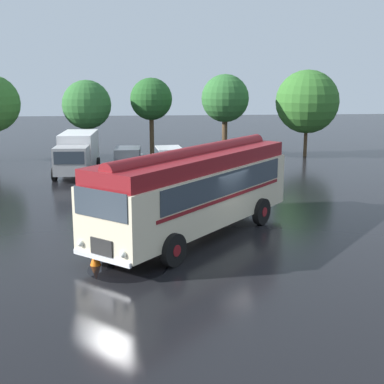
{
  "coord_description": "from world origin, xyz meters",
  "views": [
    {
      "loc": [
        -2.71,
        -19.68,
        6.12
      ],
      "look_at": [
        -0.9,
        1.4,
        1.4
      ],
      "focal_mm": 50.0,
      "sensor_mm": 36.0,
      "label": 1
    }
  ],
  "objects": [
    {
      "name": "ground_plane",
      "position": [
        0.0,
        0.0,
        0.0
      ],
      "size": [
        120.0,
        120.0,
        0.0
      ],
      "primitive_type": "plane",
      "color": "black"
    },
    {
      "name": "vintage_bus",
      "position": [
        -0.91,
        -0.1,
        1.89
      ],
      "size": [
        8.37,
        9.28,
        3.49
      ],
      "color": "beige",
      "rests_on": "ground"
    },
    {
      "name": "car_near_left",
      "position": [
        -3.87,
        12.89,
        0.85
      ],
      "size": [
        2.06,
        4.25,
        1.66
      ],
      "color": "#4C5156",
      "rests_on": "ground"
    },
    {
      "name": "car_mid_left",
      "position": [
        -1.32,
        12.82,
        0.85
      ],
      "size": [
        2.27,
        4.35,
        1.66
      ],
      "color": "silver",
      "rests_on": "ground"
    },
    {
      "name": "car_mid_right",
      "position": [
        1.46,
        12.74,
        0.85
      ],
      "size": [
        2.35,
        4.38,
        1.66
      ],
      "color": "black",
      "rests_on": "ground"
    },
    {
      "name": "box_van",
      "position": [
        -6.96,
        13.41,
        1.36
      ],
      "size": [
        2.45,
        5.82,
        2.5
      ],
      "color": "silver",
      "rests_on": "ground"
    },
    {
      "name": "tree_left_of_centre",
      "position": [
        -6.85,
        19.14,
        3.86
      ],
      "size": [
        3.48,
        3.48,
        5.67
      ],
      "color": "#4C3823",
      "rests_on": "ground"
    },
    {
      "name": "tree_centre",
      "position": [
        -2.2,
        20.25,
        4.25
      ],
      "size": [
        3.09,
        3.09,
        5.8
      ],
      "color": "#4C3823",
      "rests_on": "ground"
    },
    {
      "name": "tree_right_of_centre",
      "position": [
        3.12,
        19.28,
        4.29
      ],
      "size": [
        3.46,
        3.46,
        6.07
      ],
      "color": "#4C3823",
      "rests_on": "ground"
    },
    {
      "name": "tree_far_right",
      "position": [
        9.28,
        19.36,
        4.02
      ],
      "size": [
        4.65,
        4.65,
        6.38
      ],
      "color": "#4C3823",
      "rests_on": "ground"
    },
    {
      "name": "traffic_cone",
      "position": [
        -4.44,
        -2.99,
        0.28
      ],
      "size": [
        0.36,
        0.36,
        0.55
      ],
      "primitive_type": "cone",
      "color": "orange",
      "rests_on": "ground"
    },
    {
      "name": "puddle_patch",
      "position": [
        -3.38,
        -3.36,
        0.0
      ],
      "size": [
        2.57,
        2.57,
        0.01
      ],
      "primitive_type": "cylinder",
      "color": "black",
      "rests_on": "ground"
    }
  ]
}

